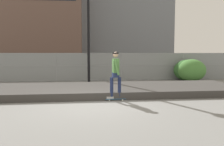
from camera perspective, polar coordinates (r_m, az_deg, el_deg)
name	(u,v)px	position (r m, az deg, el deg)	size (l,w,h in m)	color
ground_plane	(94,105)	(8.31, -4.45, -7.90)	(120.00, 120.00, 0.00)	slate
gravel_berm	(92,90)	(10.72, -4.99, -4.16)	(13.85, 3.55, 0.31)	#3D3A38
skateboard	(116,99)	(9.12, 0.87, -6.37)	(0.81, 0.24, 0.07)	#2D608C
skater	(116,72)	(8.97, 0.88, 0.24)	(0.72, 0.59, 1.82)	#B2ADA8
chain_fence	(89,67)	(15.37, -5.56, 1.50)	(21.54, 0.06, 1.85)	gray
street_lamp	(88,7)	(14.57, -5.85, 15.90)	(0.44, 0.44, 7.53)	black
parked_car_near	(48,66)	(18.29, -15.56, 1.59)	(4.46, 2.06, 1.66)	silver
parked_car_mid	(133,66)	(18.43, 5.13, 1.77)	(4.42, 2.00, 1.66)	navy
library_building	(26,13)	(47.04, -20.37, 13.65)	(20.44, 13.50, 18.45)	brown
office_block	(116,11)	(52.36, 1.04, 15.08)	(21.57, 12.99, 22.17)	slate
shrub_left	(187,70)	(16.23, 18.03, 0.67)	(1.83, 1.50, 1.41)	#2D5B28
shrub_center	(192,70)	(15.98, 18.96, 0.64)	(1.87, 1.53, 1.45)	#477F38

